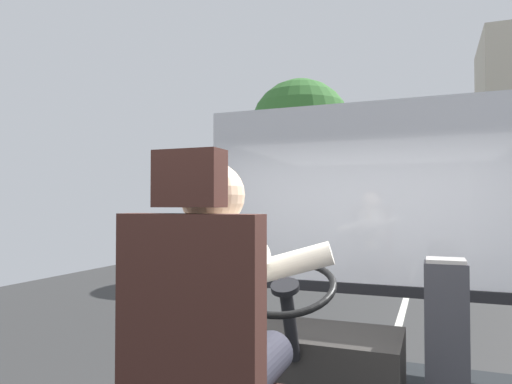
# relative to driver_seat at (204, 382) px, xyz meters

# --- Properties ---
(ground) EXTENTS (18.00, 44.00, 0.06)m
(ground) POSITION_rel_driver_seat_xyz_m (0.18, 9.38, -1.39)
(ground) COLOR #2E2E2E
(driver_seat) EXTENTS (0.48, 0.48, 1.33)m
(driver_seat) POSITION_rel_driver_seat_xyz_m (0.00, 0.00, 0.00)
(driver_seat) COLOR black
(driver_seat) RESTS_ON bus_floor
(bus_driver) EXTENTS (0.75, 0.54, 0.83)m
(bus_driver) POSITION_rel_driver_seat_xyz_m (-0.00, 0.11, 0.21)
(bus_driver) COLOR #282833
(bus_driver) RESTS_ON driver_seat
(steering_console) EXTENTS (1.10, 0.98, 0.85)m
(steering_console) POSITION_rel_driver_seat_xyz_m (-0.00, 1.31, -0.34)
(steering_console) COLOR #282623
(steering_console) RESTS_ON bus_floor
(fare_box) EXTENTS (0.22, 0.20, 0.86)m
(fare_box) POSITION_rel_driver_seat_xyz_m (0.77, 1.32, -0.14)
(fare_box) COLOR #333338
(fare_box) RESTS_ON bus_floor
(windshield_panel) EXTENTS (2.50, 0.08, 1.48)m
(windshield_panel) POSITION_rel_driver_seat_xyz_m (0.18, 2.20, 0.48)
(windshield_panel) COLOR silver
(street_tree) EXTENTS (2.74, 2.74, 5.37)m
(street_tree) POSITION_rel_driver_seat_xyz_m (-2.65, 10.67, 2.60)
(street_tree) COLOR #4C3828
(street_tree) RESTS_ON ground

